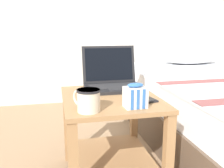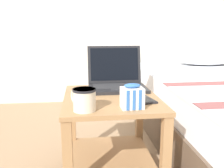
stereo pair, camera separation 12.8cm
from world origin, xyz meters
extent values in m
ellipsoid|color=white|center=(1.13, 1.16, 0.55)|extent=(0.61, 0.36, 0.14)
cube|color=#997047|center=(0.00, 0.00, 0.48)|extent=(0.50, 0.59, 0.02)
cube|color=#997047|center=(0.00, 0.00, 0.12)|extent=(0.46, 0.55, 0.02)
cube|color=#997047|center=(0.22, -0.27, 0.23)|extent=(0.04, 0.04, 0.47)
cube|color=#997047|center=(-0.22, 0.27, 0.23)|extent=(0.04, 0.04, 0.47)
cube|color=#997047|center=(0.22, 0.27, 0.23)|extent=(0.04, 0.04, 0.47)
cube|color=black|center=(0.06, 0.15, 0.50)|extent=(0.34, 0.24, 0.02)
cube|color=#2D2D30|center=(0.06, 0.17, 0.51)|extent=(0.29, 0.13, 0.00)
cube|color=#2D2D30|center=(0.06, 0.08, 0.51)|extent=(0.10, 0.05, 0.00)
cube|color=black|center=(0.06, 0.30, 0.62)|extent=(0.34, 0.06, 0.23)
cube|color=black|center=(0.06, 0.29, 0.62)|extent=(0.31, 0.05, 0.20)
cube|color=yellow|center=(-0.02, 0.29, 0.58)|extent=(0.02, 0.01, 0.03)
cube|color=red|center=(0.01, 0.30, 0.60)|extent=(0.03, 0.01, 0.03)
cube|color=blue|center=(0.08, 0.32, 0.69)|extent=(0.03, 0.01, 0.03)
cylinder|color=beige|center=(-0.14, -0.22, 0.54)|extent=(0.10, 0.10, 0.10)
cylinder|color=black|center=(-0.14, -0.22, 0.59)|extent=(0.10, 0.10, 0.01)
cylinder|color=black|center=(-0.14, -0.22, 0.58)|extent=(0.09, 0.09, 0.01)
torus|color=beige|center=(-0.18, -0.17, 0.54)|extent=(0.06, 0.07, 0.08)
cube|color=white|center=(0.07, -0.21, 0.54)|extent=(0.10, 0.08, 0.10)
cube|color=#3366B2|center=(0.05, -0.25, 0.54)|extent=(0.01, 0.00, 0.09)
cube|color=#3366B2|center=(0.08, -0.25, 0.54)|extent=(0.01, 0.00, 0.09)
cube|color=#3366B2|center=(0.10, -0.24, 0.54)|extent=(0.01, 0.00, 0.09)
ellipsoid|color=#3366B2|center=(0.07, -0.21, 0.60)|extent=(0.08, 0.05, 0.02)
cube|color=black|center=(0.16, -0.09, 0.49)|extent=(0.10, 0.15, 0.01)
cube|color=black|center=(0.16, -0.09, 0.50)|extent=(0.09, 0.14, 0.00)
camera|label=1|loc=(-0.28, -1.27, 0.85)|focal=40.00mm
camera|label=2|loc=(-0.15, -1.29, 0.85)|focal=40.00mm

